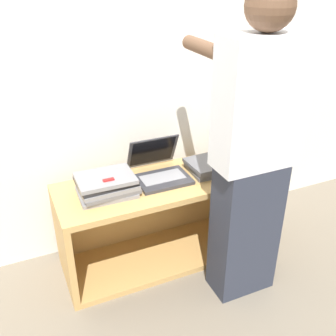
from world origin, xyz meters
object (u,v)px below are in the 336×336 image
person (252,159)px  laptop_open (160,170)px  laptop_stack_left (107,185)px  laptop_stack_right (214,165)px

person → laptop_open: bearing=123.9°
laptop_open → laptop_stack_left: bearing=-170.2°
laptop_stack_right → laptop_stack_left: bearing=-179.3°
laptop_open → person: size_ratio=0.20×
laptop_open → laptop_stack_right: laptop_open is taller
laptop_stack_right → person: 0.47m
laptop_stack_right → person: (-0.03, -0.41, 0.24)m
laptop_open → laptop_stack_left: laptop_open is taller
laptop_stack_right → person: bearing=-94.3°
laptop_open → laptop_stack_left: size_ratio=1.00×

